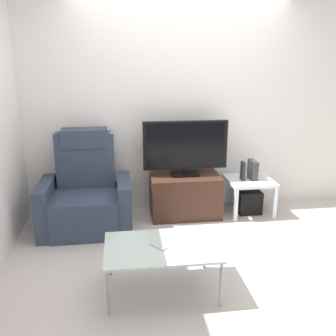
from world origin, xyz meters
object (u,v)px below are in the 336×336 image
side_table (249,184)px  cell_phone (159,246)px  tv_stand (185,195)px  subwoofer_box (248,201)px  book_upright (243,171)px  television (185,147)px  recliner_armchair (86,195)px  game_console (253,170)px  coffee_table (161,249)px

side_table → cell_phone: (-1.27, -1.46, 0.04)m
tv_stand → subwoofer_box: (0.79, -0.00, -0.11)m
book_upright → side_table: bearing=11.3°
television → side_table: 0.93m
subwoofer_box → cell_phone: cell_phone is taller
tv_stand → side_table: size_ratio=1.52×
recliner_armchair → game_console: recliner_armchair is taller
game_console → cell_phone: 1.97m
subwoofer_box → book_upright: 0.41m
tv_stand → game_console: 0.88m
book_upright → cell_phone: bearing=-129.0°
side_table → cell_phone: bearing=-130.9°
television → subwoofer_box: 1.06m
recliner_armchair → subwoofer_box: (1.94, 0.17, -0.23)m
television → tv_stand: bearing=-90.0°
side_table → subwoofer_box: side_table is taller
subwoofer_box → book_upright: bearing=-168.7°
subwoofer_box → game_console: (0.04, 0.01, 0.40)m
television → cell_phone: 1.62m
cell_phone → side_table: bearing=13.4°
subwoofer_box → coffee_table: 1.93m
tv_stand → book_upright: size_ratio=3.64×
tv_stand → television: television is taller
television → book_upright: television is taller
recliner_armchair → book_upright: (1.84, 0.15, 0.17)m
recliner_armchair → cell_phone: bearing=-73.8°
television → cell_phone: size_ratio=6.59×
subwoofer_box → coffee_table: bearing=-130.6°
subwoofer_box → book_upright: (-0.10, -0.02, 0.40)m
television → book_upright: (0.69, -0.04, -0.31)m
television → subwoofer_box: size_ratio=3.53×
tv_stand → coffee_table: bearing=-107.3°
book_upright → game_console: (0.14, 0.03, 0.00)m
coffee_table → cell_phone: bearing=-163.1°
book_upright → subwoofer_box: bearing=11.3°
tv_stand → recliner_armchair: 1.16m
side_table → game_console: game_console is taller
television → book_upright: bearing=-3.6°
television → game_console: 0.88m
book_upright → game_console: bearing=12.5°
recliner_armchair → tv_stand: bearing=-2.6°
book_upright → cell_phone: (-1.17, -1.44, -0.14)m
television → recliner_armchair: 1.25m
television → recliner_armchair: bearing=-170.5°
coffee_table → tv_stand: bearing=72.7°
television → side_table: television is taller
tv_stand → coffee_table: (-0.46, -1.46, 0.12)m
television → cell_phone: (-0.48, -1.49, -0.44)m
side_table → game_console: size_ratio=2.36×
book_upright → cell_phone: 1.86m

